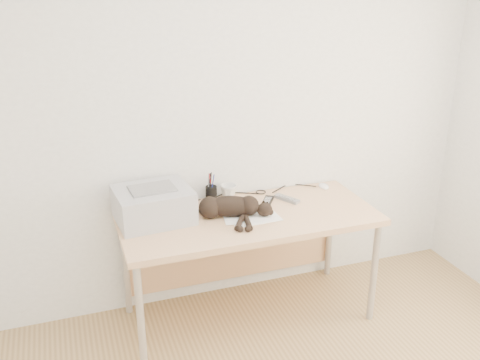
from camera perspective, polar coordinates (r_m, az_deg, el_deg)
name	(u,v)px	position (r m, az deg, el deg)	size (l,w,h in m)	color
wall_back	(230,114)	(3.47, -1.04, 7.08)	(3.50, 3.50, 0.00)	white
desk	(244,228)	(3.46, 0.45, -5.18)	(1.60, 0.70, 0.74)	tan
printer	(153,204)	(3.28, -9.25, -2.57)	(0.47, 0.41, 0.21)	#A7A7AC
papers	(251,216)	(3.31, 1.17, -3.90)	(0.35, 0.27, 0.01)	white
cat	(228,208)	(3.29, -1.30, -2.97)	(0.59, 0.40, 0.14)	black
mug	(229,192)	(3.54, -1.23, -1.29)	(0.11, 0.11, 0.10)	silver
pen_cup	(211,193)	(3.52, -3.08, -1.43)	(0.07, 0.07, 0.19)	black
remote_grey	(287,199)	(3.55, 5.02, -2.01)	(0.05, 0.18, 0.02)	gray
remote_black	(267,203)	(3.49, 2.88, -2.41)	(0.05, 0.19, 0.02)	black
mouse	(324,185)	(3.80, 8.93, -0.49)	(0.06, 0.11, 0.04)	white
cable_tangle	(233,196)	(3.60, -0.74, -1.69)	(1.36, 0.07, 0.01)	black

